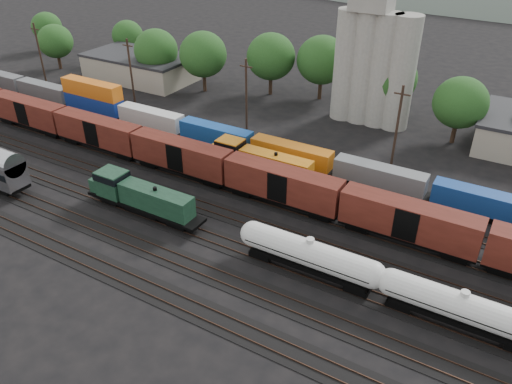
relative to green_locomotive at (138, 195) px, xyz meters
The scene contains 12 objects.
ground 12.14m from the green_locomotive, 24.87° to the left, with size 600.00×600.00×0.00m, color black.
tracks 12.13m from the green_locomotive, 24.87° to the left, with size 180.00×33.20×0.20m.
green_locomotive is the anchor object (origin of this frame).
tank_car_a 22.52m from the green_locomotive, ahead, with size 15.73×2.82×4.12m.
tank_car_b 37.12m from the green_locomotive, ahead, with size 15.10×2.70×3.96m.
orange_locomotive 16.86m from the green_locomotive, 62.81° to the left, with size 16.96×2.83×4.24m.
boxcar_string 17.40m from the green_locomotive, 35.11° to the left, with size 169.00×2.90×4.20m.
container_wall 20.67m from the green_locomotive, 104.56° to the left, with size 163.19×2.60×5.80m.
grain_silo 44.23m from the green_locomotive, 71.06° to the left, with size 13.40×5.00×29.00m.
industrial_sheds 43.86m from the green_locomotive, 66.61° to the left, with size 119.38×17.26×5.10m.
tree_band 44.84m from the green_locomotive, 70.43° to the left, with size 164.72×20.05×12.68m.
utility_poles 29.32m from the green_locomotive, 68.23° to the left, with size 122.20×0.36×12.00m.
Camera 1 is at (27.06, -41.73, 33.46)m, focal length 35.00 mm.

